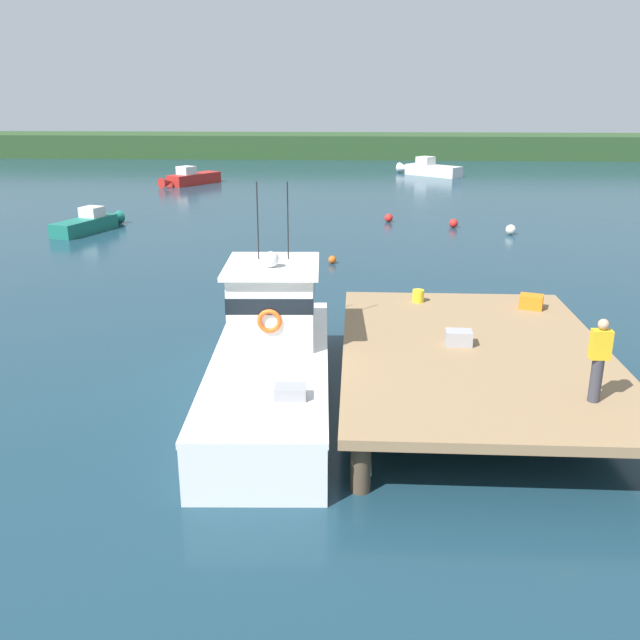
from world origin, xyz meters
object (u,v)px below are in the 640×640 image
at_px(main_fishing_boat, 272,355).
at_px(mooring_buoy_inshore, 511,230).
at_px(moored_boat_outer_mooring, 89,223).
at_px(mooring_buoy_channel_marker, 389,218).
at_px(moored_boat_off_the_point, 429,169).
at_px(crate_single_far, 531,302).
at_px(mooring_buoy_spare_mooring, 453,223).
at_px(bait_bucket, 418,296).
at_px(moored_boat_far_left, 190,178).
at_px(deckhand_by_the_boat, 599,359).
at_px(crate_single_by_cleat, 459,338).
at_px(mooring_buoy_outer, 332,260).

relative_size(main_fishing_boat, mooring_buoy_inshore, 19.65).
xyz_separation_m(moored_boat_outer_mooring, mooring_buoy_channel_marker, (15.31, 3.44, -0.19)).
bearing_deg(moored_boat_off_the_point, crate_single_far, -91.90).
height_order(crate_single_far, mooring_buoy_spare_mooring, crate_single_far).
bearing_deg(mooring_buoy_spare_mooring, bait_bucket, -100.79).
bearing_deg(moored_boat_far_left, deckhand_by_the_boat, -66.95).
bearing_deg(crate_single_by_cleat, moored_boat_outer_mooring, 130.15).
relative_size(crate_single_by_cleat, crate_single_far, 1.00).
xyz_separation_m(deckhand_by_the_boat, mooring_buoy_spare_mooring, (0.56, 23.82, -1.83)).
relative_size(crate_single_by_cleat, mooring_buoy_spare_mooring, 1.30).
height_order(crate_single_by_cleat, mooring_buoy_outer, crate_single_by_cleat).
bearing_deg(mooring_buoy_inshore, mooring_buoy_channel_marker, 151.69).
bearing_deg(mooring_buoy_channel_marker, mooring_buoy_spare_mooring, -23.76).
distance_m(main_fishing_boat, crate_single_by_cleat, 4.31).
bearing_deg(mooring_buoy_inshore, bait_bucket, -110.59).
bearing_deg(moored_boat_off_the_point, mooring_buoy_spare_mooring, -92.51).
height_order(crate_single_by_cleat, moored_boat_outer_mooring, crate_single_by_cleat).
distance_m(crate_single_far, mooring_buoy_channel_marker, 19.68).
distance_m(crate_single_by_cleat, moored_boat_far_left, 40.38).
distance_m(deckhand_by_the_boat, moored_boat_off_the_point, 47.48).
xyz_separation_m(bait_bucket, mooring_buoy_outer, (-2.71, 9.25, -1.21)).
bearing_deg(moored_boat_off_the_point, moored_boat_far_left, -159.44).
xyz_separation_m(crate_single_by_cleat, crate_single_far, (2.34, 2.92, 0.02)).
bearing_deg(mooring_buoy_channel_marker, deckhand_by_the_boat, -83.78).
xyz_separation_m(moored_boat_outer_mooring, mooring_buoy_inshore, (21.21, 0.26, -0.16)).
xyz_separation_m(bait_bucket, moored_boat_outer_mooring, (-15.29, 15.51, -0.96)).
bearing_deg(crate_single_by_cleat, moored_boat_off_the_point, 85.22).
xyz_separation_m(moored_boat_outer_mooring, mooring_buoy_outer, (12.58, -6.26, -0.25)).
relative_size(deckhand_by_the_boat, moored_boat_far_left, 0.31).
relative_size(deckhand_by_the_boat, mooring_buoy_outer, 4.98).
bearing_deg(mooring_buoy_outer, bait_bucket, -73.70).
bearing_deg(crate_single_by_cleat, deckhand_by_the_boat, -54.13).
height_order(moored_boat_far_left, mooring_buoy_outer, moored_boat_far_left).
xyz_separation_m(moored_boat_off_the_point, mooring_buoy_spare_mooring, (-1.03, -23.62, -0.30)).
bearing_deg(deckhand_by_the_boat, mooring_buoy_inshore, 81.88).
distance_m(bait_bucket, deckhand_by_the_boat, 6.94).
relative_size(crate_single_far, mooring_buoy_outer, 1.83).
relative_size(crate_single_by_cleat, bait_bucket, 1.76).
xyz_separation_m(moored_boat_far_left, mooring_buoy_outer, (11.71, -24.81, -0.32)).
height_order(crate_single_far, bait_bucket, crate_single_far).
distance_m(moored_boat_off_the_point, mooring_buoy_outer, 32.63).
bearing_deg(crate_single_far, mooring_buoy_inshore, 79.73).
distance_m(bait_bucket, mooring_buoy_channel_marker, 18.99).
bearing_deg(mooring_buoy_spare_mooring, crate_single_far, -91.11).
xyz_separation_m(mooring_buoy_inshore, mooring_buoy_spare_mooring, (-2.59, 1.72, -0.02)).
distance_m(main_fishing_boat, mooring_buoy_channel_marker, 23.05).
bearing_deg(deckhand_by_the_boat, crate_single_by_cleat, 125.87).
height_order(bait_bucket, mooring_buoy_channel_marker, bait_bucket).
bearing_deg(crate_single_far, main_fishing_boat, -153.29).
bearing_deg(deckhand_by_the_boat, main_fishing_boat, 158.45).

